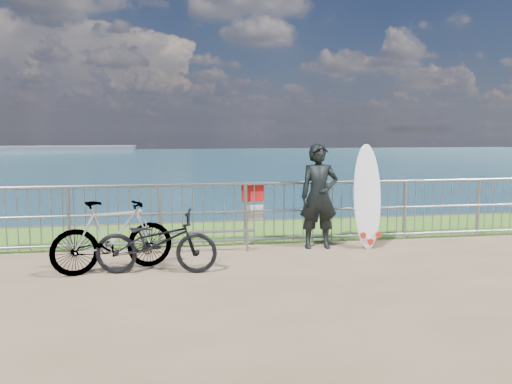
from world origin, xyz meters
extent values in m
plane|color=#3D7821|center=(0.00, 2.70, 0.01)|extent=(120.00, 120.00, 0.00)
cube|color=brown|center=(0.00, 3.90, -2.50)|extent=(120.00, 0.30, 5.00)
plane|color=#204D62|center=(0.00, 90.00, -5.00)|extent=(260.00, 260.00, 0.00)
cube|color=#565E68|center=(-50.00, 168.00, -4.25)|extent=(70.00, 12.00, 1.50)
cylinder|color=gray|center=(0.00, 1.60, 1.10)|extent=(10.00, 0.06, 0.06)
cylinder|color=gray|center=(0.00, 1.60, 0.61)|extent=(10.00, 0.05, 0.05)
cylinder|color=gray|center=(0.00, 1.60, 0.10)|extent=(10.00, 0.05, 0.05)
cylinder|color=gray|center=(-3.50, 1.60, 0.55)|extent=(0.06, 0.06, 1.10)
cylinder|color=gray|center=(-2.00, 1.60, 0.55)|extent=(0.06, 0.06, 1.10)
cylinder|color=gray|center=(-0.50, 1.60, 0.55)|extent=(0.06, 0.06, 1.10)
cylinder|color=gray|center=(1.00, 1.60, 0.55)|extent=(0.06, 0.06, 1.10)
cylinder|color=gray|center=(2.50, 1.60, 0.55)|extent=(0.06, 0.06, 1.10)
cylinder|color=gray|center=(4.00, 1.60, 0.55)|extent=(0.06, 0.06, 1.10)
cube|color=red|center=(-0.36, 1.66, 0.92)|extent=(0.42, 0.02, 0.30)
cube|color=white|center=(-0.36, 1.66, 0.92)|extent=(0.38, 0.01, 0.08)
cube|color=white|center=(-0.36, 1.66, 0.58)|extent=(0.36, 0.02, 0.26)
imported|color=black|center=(0.72, 1.19, 0.90)|extent=(0.68, 0.46, 1.81)
ellipsoid|color=white|center=(1.56, 1.11, 0.91)|extent=(0.53, 0.48, 1.81)
cone|color=red|center=(1.42, 0.99, 0.26)|extent=(0.11, 0.20, 0.11)
cone|color=red|center=(1.70, 0.99, 0.26)|extent=(0.11, 0.20, 0.11)
cone|color=red|center=(1.56, 0.99, 0.14)|extent=(0.11, 0.20, 0.11)
imported|color=black|center=(-2.01, 0.07, 0.45)|extent=(1.79, 0.81, 0.91)
imported|color=black|center=(-2.62, 0.26, 0.52)|extent=(1.81, 1.02, 1.05)
cylinder|color=gray|center=(-1.37, 1.12, 0.36)|extent=(1.86, 0.05, 0.05)
cylinder|color=gray|center=(-2.20, 1.12, 0.18)|extent=(0.04, 0.04, 0.36)
cylinder|color=gray|center=(-0.54, 1.12, 0.18)|extent=(0.04, 0.04, 0.36)
camera|label=1|loc=(-1.73, -7.03, 2.05)|focal=35.00mm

